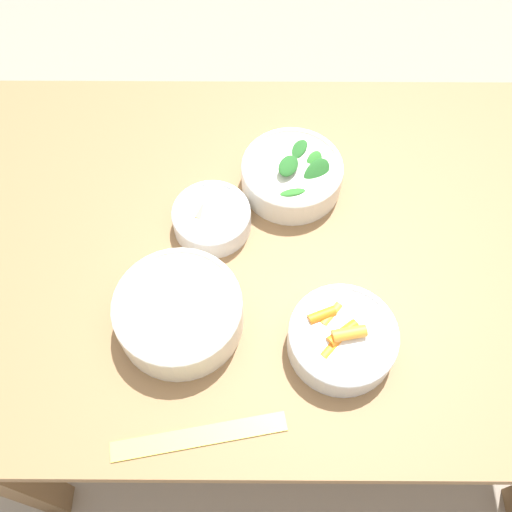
{
  "coord_description": "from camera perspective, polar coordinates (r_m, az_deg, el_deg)",
  "views": [
    {
      "loc": [
        0.08,
        0.51,
        1.56
      ],
      "look_at": [
        0.08,
        0.05,
        0.75
      ],
      "focal_mm": 40.0,
      "sensor_mm": 36.0,
      "label": 1
    }
  ],
  "objects": [
    {
      "name": "ruler",
      "position": [
        0.86,
        -5.68,
        -17.52
      ],
      "size": [
        0.25,
        0.07,
        0.0
      ],
      "color": "#EADB4C",
      "rests_on": "dining_table"
    },
    {
      "name": "dining_table",
      "position": [
        1.08,
        4.42,
        -1.63
      ],
      "size": [
        1.27,
        0.77,
        0.72
      ],
      "color": "olive",
      "rests_on": "ground_plane"
    },
    {
      "name": "ground_plane",
      "position": [
        1.64,
        2.96,
        -11.86
      ],
      "size": [
        10.0,
        10.0,
        0.0
      ],
      "primitive_type": "plane",
      "color": "gray"
    },
    {
      "name": "bowl_greens",
      "position": [
        1.03,
        3.66,
        8.15
      ],
      "size": [
        0.18,
        0.18,
        0.08
      ],
      "color": "silver",
      "rests_on": "dining_table"
    },
    {
      "name": "bowl_beans_hotdog",
      "position": [
        0.89,
        -7.67,
        -5.71
      ],
      "size": [
        0.2,
        0.2,
        0.07
      ],
      "color": "silver",
      "rests_on": "dining_table"
    },
    {
      "name": "bowl_carrots",
      "position": [
        0.88,
        8.58,
        -8.13
      ],
      "size": [
        0.17,
        0.17,
        0.07
      ],
      "color": "silver",
      "rests_on": "dining_table"
    },
    {
      "name": "bowl_cookies",
      "position": [
        0.98,
        -4.47,
        3.84
      ],
      "size": [
        0.13,
        0.13,
        0.05
      ],
      "color": "silver",
      "rests_on": "dining_table"
    }
  ]
}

